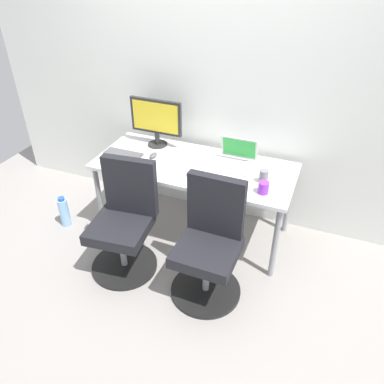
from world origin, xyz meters
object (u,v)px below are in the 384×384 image
object	(u,v)px
office_chair_right	(210,245)
water_bottle_on_floor	(64,212)
coffee_mug	(263,188)
desktop_monitor	(156,119)
open_laptop	(236,159)
office_chair_left	(125,223)

from	to	relation	value
office_chair_right	water_bottle_on_floor	world-z (taller)	office_chair_right
office_chair_right	coffee_mug	size ratio (longest dim) A/B	10.22
office_chair_right	desktop_monitor	distance (m)	1.26
coffee_mug	desktop_monitor	bearing A→B (deg)	158.80
open_laptop	desktop_monitor	bearing A→B (deg)	173.34
coffee_mug	office_chair_left	bearing A→B (deg)	-157.94
office_chair_right	water_bottle_on_floor	bearing A→B (deg)	171.54
water_bottle_on_floor	desktop_monitor	size ratio (longest dim) A/B	0.65
office_chair_right	desktop_monitor	bearing A→B (deg)	134.58
office_chair_right	coffee_mug	bearing A→B (deg)	55.54
water_bottle_on_floor	open_laptop	xyz separation A→B (m)	(1.49, 0.50, 0.61)
office_chair_right	water_bottle_on_floor	size ratio (longest dim) A/B	3.03
coffee_mug	water_bottle_on_floor	bearing A→B (deg)	-174.52
office_chair_left	coffee_mug	xyz separation A→B (m)	(0.98, 0.40, 0.33)
desktop_monitor	office_chair_left	bearing A→B (deg)	-83.41
open_laptop	office_chair_right	bearing A→B (deg)	-87.30
desktop_monitor	coffee_mug	distance (m)	1.17
office_chair_left	water_bottle_on_floor	bearing A→B (deg)	164.38
office_chair_left	office_chair_right	world-z (taller)	same
office_chair_left	open_laptop	xyz separation A→B (m)	(0.68, 0.73, 0.34)
desktop_monitor	coffee_mug	size ratio (longest dim) A/B	5.22
open_laptop	coffee_mug	bearing A→B (deg)	-46.85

